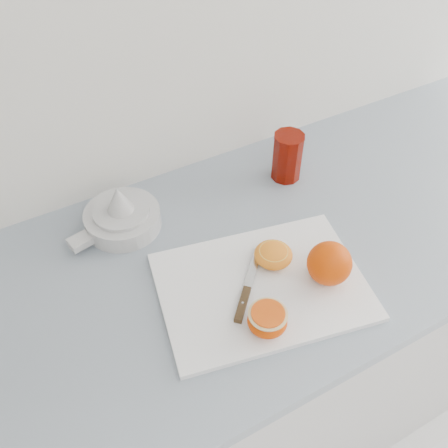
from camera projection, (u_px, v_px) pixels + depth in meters
name	position (u px, v px, depth m)	size (l,w,h in m)	color
counter	(255.00, 350.00, 1.36)	(2.48, 0.64, 0.89)	silver
cutting_board	(262.00, 286.00, 0.95)	(0.39, 0.28, 0.01)	white
whole_orange	(329.00, 263.00, 0.92)	(0.08, 0.08, 0.08)	#D64903
half_orange	(267.00, 320.00, 0.86)	(0.07, 0.07, 0.04)	#D64903
squeezed_shell	(273.00, 255.00, 0.97)	(0.08, 0.08, 0.03)	orange
paring_knife	(245.00, 298.00, 0.92)	(0.13, 0.14, 0.01)	#422D17
citrus_juicer	(121.00, 216.00, 1.05)	(0.20, 0.16, 0.11)	silver
red_tumbler	(287.00, 158.00, 1.14)	(0.07, 0.07, 0.12)	#6C0A00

